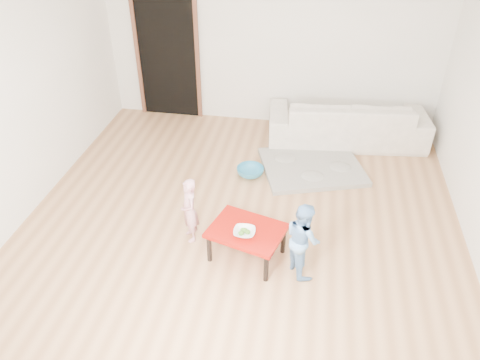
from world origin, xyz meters
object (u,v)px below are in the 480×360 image
(child_blue, at_px, (303,239))
(sofa, at_px, (347,120))
(basin, at_px, (250,171))
(child_pink, at_px, (189,210))
(red_table, at_px, (247,243))
(bowl, at_px, (244,232))

(child_blue, bearing_deg, sofa, -39.44)
(sofa, relative_size, child_blue, 2.74)
(sofa, bearing_deg, basin, 36.99)
(sofa, xyz_separation_m, child_pink, (-1.70, -2.53, 0.05))
(child_blue, bearing_deg, red_table, 50.66)
(sofa, distance_m, red_table, 2.91)
(red_table, relative_size, child_pink, 0.97)
(bowl, distance_m, basin, 1.66)
(sofa, height_order, child_pink, child_pink)
(sofa, height_order, child_blue, child_blue)
(sofa, bearing_deg, child_blue, 74.00)
(child_pink, bearing_deg, basin, 131.69)
(bowl, relative_size, basin, 0.61)
(red_table, relative_size, bowl, 3.36)
(bowl, bearing_deg, red_table, 81.85)
(bowl, bearing_deg, basin, 96.63)
(sofa, distance_m, bowl, 2.99)
(child_blue, bearing_deg, bowl, 58.84)
(red_table, xyz_separation_m, child_pink, (-0.65, 0.19, 0.20))
(child_blue, relative_size, basin, 2.29)
(child_pink, bearing_deg, bowl, 37.69)
(red_table, height_order, bowl, bowl)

